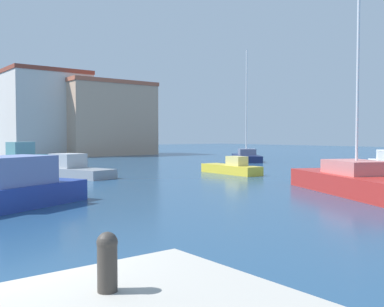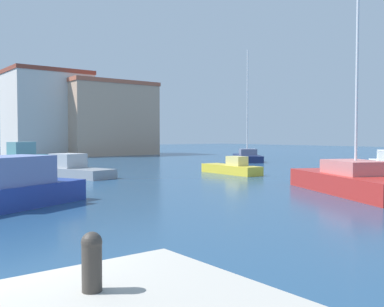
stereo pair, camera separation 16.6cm
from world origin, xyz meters
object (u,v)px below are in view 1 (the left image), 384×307
Objects in this scene: mooring_bollard at (107,259)px; motorboat_yellow_near_pier at (232,168)px; motorboat_blue_outer_mooring at (1,190)px; sailboat_red_behind_lamppost at (356,180)px; motorboat_teal_far_left at (17,160)px; sailboat_navy_far_right at (246,156)px; motorboat_grey_distant_north at (72,169)px.

motorboat_yellow_near_pier is at bearing 44.08° from mooring_bollard.
motorboat_blue_outer_mooring is 0.68× the size of sailboat_red_behind_lamppost.
motorboat_yellow_near_pier is at bearing -54.94° from motorboat_teal_far_left.
sailboat_navy_far_right reaches higher than motorboat_blue_outer_mooring.
motorboat_grey_distant_north is at bearing 55.42° from motorboat_blue_outer_mooring.
sailboat_navy_far_right is 21.21m from motorboat_grey_distant_north.
sailboat_red_behind_lamppost is at bearing -21.59° from motorboat_blue_outer_mooring.
motorboat_yellow_near_pier is 0.71× the size of motorboat_blue_outer_mooring.
motorboat_blue_outer_mooring is (2.46, 12.65, -0.77)m from mooring_bollard.
mooring_bollard reaches higher than motorboat_grey_distant_north.
motorboat_yellow_near_pier is 0.48× the size of sailboat_red_behind_lamppost.
motorboat_grey_distant_north is 16.73m from sailboat_red_behind_lamppost.
mooring_bollard is 0.09× the size of motorboat_teal_far_left.
motorboat_teal_far_left is (-0.53, 9.42, 0.19)m from motorboat_grey_distant_north.
sailboat_red_behind_lamppost is (13.58, -5.37, -0.10)m from motorboat_blue_outer_mooring.
motorboat_teal_far_left reaches higher than motorboat_grey_distant_north.
mooring_bollard is 40.83m from sailboat_navy_far_right.
motorboat_blue_outer_mooring is at bearing -124.58° from motorboat_grey_distant_north.
motorboat_teal_far_left is at bearing 106.32° from sailboat_red_behind_lamppost.
mooring_bollard is 0.08× the size of motorboat_blue_outer_mooring.
sailboat_red_behind_lamppost is at bearing -103.47° from motorboat_yellow_near_pier.
sailboat_red_behind_lamppost reaches higher than motorboat_blue_outer_mooring.
motorboat_teal_far_left is 25.78m from sailboat_red_behind_lamppost.
mooring_bollard is 12.91m from motorboat_blue_outer_mooring.
motorboat_grey_distant_north is 9.44m from motorboat_teal_far_left.
motorboat_blue_outer_mooring is at bearing -108.10° from motorboat_teal_far_left.
sailboat_red_behind_lamppost is at bearing -73.68° from motorboat_teal_far_left.
motorboat_blue_outer_mooring is (-27.42, -15.15, 0.18)m from sailboat_navy_far_right.
sailboat_red_behind_lamppost is (16.04, 7.28, -0.87)m from mooring_bollard.
motorboat_yellow_near_pier is 17.10m from motorboat_teal_far_left.
sailboat_navy_far_right is (29.89, 27.80, -0.96)m from mooring_bollard.
sailboat_red_behind_lamppost is (6.72, -15.33, 0.08)m from motorboat_grey_distant_north.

